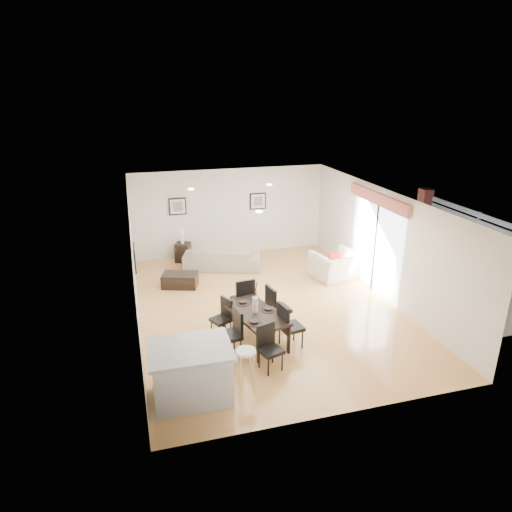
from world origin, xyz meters
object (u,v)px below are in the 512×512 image
object	(u,v)px
dining_chair_wnear	(233,330)
kitchen_island	(191,372)
sofa	(222,258)
dining_chair_enear	(288,323)
dining_table	(255,315)
dining_chair_head	(268,344)
bar_stool	(246,356)
dining_chair_wfar	(223,315)
coffee_table	(180,280)
side_table	(183,252)
dining_chair_foot	(244,297)
armchair	(336,266)
dining_chair_efar	(275,305)

from	to	relation	value
dining_chair_wnear	kitchen_island	distance (m)	1.47
kitchen_island	sofa	bearing A→B (deg)	74.31
sofa	dining_chair_enear	distance (m)	4.64
dining_table	dining_chair_enear	world-z (taller)	dining_chair_enear
sofa	dining_table	world-z (taller)	dining_table
dining_chair_head	bar_stool	bearing A→B (deg)	-155.75
dining_table	dining_chair_wfar	distance (m)	0.74
dining_chair_head	coffee_table	bearing A→B (deg)	88.45
dining_chair_wfar	kitchen_island	world-z (taller)	kitchen_island
side_table	dining_chair_foot	bearing A→B (deg)	-78.12
armchair	dining_table	xyz separation A→B (m)	(-3.04, -2.61, 0.22)
dining_chair_enear	dining_chair_head	world-z (taller)	dining_chair_enear
dining_chair_head	side_table	size ratio (longest dim) A/B	1.56
dining_table	dining_chair_foot	size ratio (longest dim) A/B	1.75
dining_chair_wfar	dining_chair_foot	bearing A→B (deg)	107.87
dining_chair_enear	coffee_table	bearing A→B (deg)	16.40
sofa	coffee_table	xyz separation A→B (m)	(-1.35, -0.99, -0.14)
dining_chair_efar	dining_chair_foot	bearing A→B (deg)	33.32
dining_chair_efar	coffee_table	xyz separation A→B (m)	(-1.73, 2.83, -0.38)
armchair	dining_chair_efar	distance (m)	3.33
sofa	dining_chair_wfar	xyz separation A→B (m)	(-0.75, -3.77, 0.14)
dining_table	bar_stool	xyz separation A→B (m)	(-0.58, -1.49, 0.05)
dining_chair_foot	side_table	bearing A→B (deg)	-85.44
dining_table	kitchen_island	size ratio (longest dim) A/B	1.25
dining_chair_wnear	dining_chair_foot	bearing A→B (deg)	148.90
dining_chair_efar	dining_chair_head	xyz separation A→B (m)	(-0.58, -1.39, -0.06)
dining_chair_wnear	dining_chair_enear	xyz separation A→B (m)	(1.12, -0.03, -0.00)
side_table	kitchen_island	bearing A→B (deg)	-95.91
armchair	kitchen_island	distance (m)	6.14
dining_chair_wfar	dining_chair_efar	world-z (taller)	dining_chair_efar
side_table	sofa	bearing A→B (deg)	-40.96
sofa	dining_chair_head	size ratio (longest dim) A/B	2.49
dining_chair_efar	dining_chair_head	world-z (taller)	dining_chair_efar
dining_chair_head	dining_chair_wnear	bearing A→B (deg)	114.57
dining_chair_foot	kitchen_island	world-z (taller)	dining_chair_foot
sofa	dining_chair_foot	distance (m)	3.23
sofa	coffee_table	world-z (taller)	sofa
side_table	kitchen_island	xyz separation A→B (m)	(-0.68, -6.58, 0.20)
dining_table	dining_chair_foot	bearing A→B (deg)	75.58
dining_chair_enear	side_table	distance (m)	5.70
dining_table	dining_chair_wfar	world-z (taller)	dining_chair_wfar
dining_chair_efar	side_table	bearing A→B (deg)	7.56
dining_table	dining_chair_wnear	distance (m)	0.68
dining_table	kitchen_island	xyz separation A→B (m)	(-1.54, -1.49, -0.11)
dining_chair_head	side_table	world-z (taller)	dining_chair_head
dining_chair_wnear	side_table	size ratio (longest dim) A/B	1.72
dining_chair_enear	kitchen_island	distance (m)	2.35
sofa	armchair	xyz separation A→B (m)	(2.86, -1.60, 0.06)
dining_chair_enear	bar_stool	size ratio (longest dim) A/B	1.28
dining_table	dining_chair_efar	xyz separation A→B (m)	(0.56, 0.39, -0.04)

